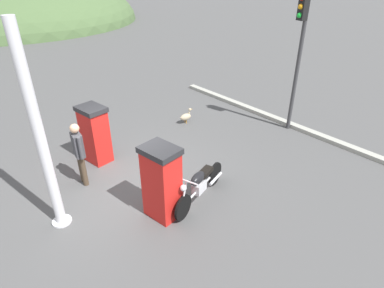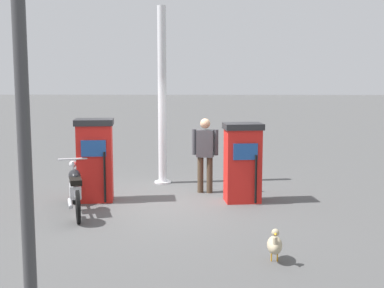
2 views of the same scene
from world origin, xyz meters
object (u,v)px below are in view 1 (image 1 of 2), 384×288
Objects in this scene: roadside_traffic_light at (300,42)px; canopy_support_pole at (41,140)px; motorcycle_near_pump at (200,184)px; attendant_person at (79,151)px; wandering_duck at (186,116)px; fuel_pump_far at (95,134)px; fuel_pump_near at (162,182)px.

canopy_support_pole is (-7.33, 0.58, -0.81)m from roadside_traffic_light.
motorcycle_near_pump is 1.21× the size of attendant_person.
canopy_support_pole is at bearing -134.74° from attendant_person.
wandering_duck is (2.46, 3.35, -0.21)m from motorcycle_near_pump.
wandering_duck is at bearing 3.36° from fuel_pump_far.
fuel_pump_far is 3.30m from motorcycle_near_pump.
canopy_support_pole is at bearing -159.17° from wandering_duck.
attendant_person is 4.28m from wandering_duck.
fuel_pump_near is 0.40× the size of roadside_traffic_light.
attendant_person is 0.39× the size of roadside_traffic_light.
attendant_person is at bearing 124.72° from motorcycle_near_pump.
wandering_duck is at bearing 43.33° from fuel_pump_near.
wandering_duck is (3.35, 3.16, -0.60)m from fuel_pump_near.
roadside_traffic_light reaches higher than motorcycle_near_pump.
fuel_pump_far is 0.39× the size of canopy_support_pole.
fuel_pump_far is at bearing 157.36° from roadside_traffic_light.
fuel_pump_far is at bearing -176.64° from wandering_duck.
fuel_pump_far is at bearing 44.12° from attendant_person.
attendant_person is 0.39× the size of canopy_support_pole.
motorcycle_near_pump is 2.96m from attendant_person.
attendant_person is (-0.77, -0.75, 0.12)m from fuel_pump_far.
motorcycle_near_pump is 0.48× the size of roadside_traffic_light.
fuel_pump_far is 3.40m from wandering_duck.
motorcycle_near_pump is at bearing -55.28° from attendant_person.
fuel_pump_far is 0.98× the size of attendant_person.
fuel_pump_near is at bearing -173.45° from roadside_traffic_light.
fuel_pump_near is 1.05× the size of fuel_pump_far.
canopy_support_pole reaches higher than motorcycle_near_pump.
canopy_support_pole is (-5.11, -1.94, 1.73)m from wandering_duck.
roadside_traffic_light is (4.68, 0.83, 2.32)m from motorcycle_near_pump.
attendant_person is at bearing 109.24° from fuel_pump_near.
roadside_traffic_light reaches higher than wandering_duck.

